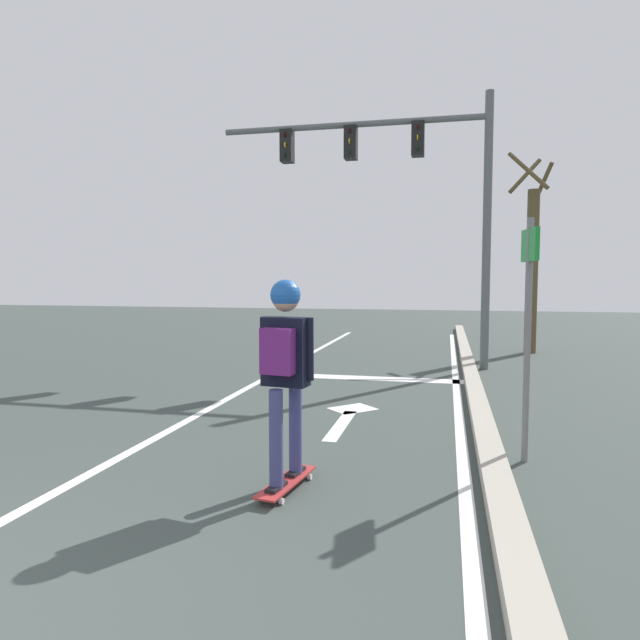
# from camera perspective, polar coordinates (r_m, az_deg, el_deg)

# --- Properties ---
(lane_line_center) EXTENTS (0.12, 20.00, 0.01)m
(lane_line_center) POSITION_cam_1_polar(r_m,az_deg,el_deg) (8.42, -8.77, -7.61)
(lane_line_center) COLOR silver
(lane_line_center) RESTS_ON ground
(lane_line_curbside) EXTENTS (0.12, 20.00, 0.01)m
(lane_line_curbside) POSITION_cam_1_polar(r_m,az_deg,el_deg) (7.85, 13.99, -8.55)
(lane_line_curbside) COLOR silver
(lane_line_curbside) RESTS_ON ground
(stop_bar) EXTENTS (3.38, 0.40, 0.01)m
(stop_bar) POSITION_cam_1_polar(r_m,az_deg,el_deg) (9.75, 4.65, -5.95)
(stop_bar) COLOR silver
(stop_bar) RESTS_ON ground
(lane_arrow_stem) EXTENTS (0.16, 1.40, 0.01)m
(lane_arrow_stem) POSITION_cam_1_polar(r_m,az_deg,el_deg) (6.68, 2.15, -10.70)
(lane_arrow_stem) COLOR silver
(lane_arrow_stem) RESTS_ON ground
(lane_arrow_head) EXTENTS (0.71, 0.71, 0.01)m
(lane_arrow_head) POSITION_cam_1_polar(r_m,az_deg,el_deg) (7.49, 3.38, -9.06)
(lane_arrow_head) COLOR silver
(lane_arrow_head) RESTS_ON ground
(curb_strip) EXTENTS (0.24, 24.00, 0.14)m
(curb_strip) POSITION_cam_1_polar(r_m,az_deg,el_deg) (7.85, 15.84, -8.09)
(curb_strip) COLOR #A39C8D
(curb_strip) RESTS_ON ground
(skateboard) EXTENTS (0.31, 0.85, 0.08)m
(skateboard) POSITION_cam_1_polar(r_m,az_deg,el_deg) (4.73, -3.48, -16.27)
(skateboard) COLOR #AB2C2C
(skateboard) RESTS_ON ground
(skater) EXTENTS (0.45, 0.62, 1.64)m
(skater) POSITION_cam_1_polar(r_m,az_deg,el_deg) (4.46, -3.63, -3.62)
(skater) COLOR #3B3E74
(skater) RESTS_ON skateboard
(traffic_signal_mast) EXTENTS (5.30, 0.34, 5.21)m
(traffic_signal_mast) POSITION_cam_1_polar(r_m,az_deg,el_deg) (11.23, 8.51, 14.68)
(traffic_signal_mast) COLOR #585E5F
(traffic_signal_mast) RESTS_ON ground
(street_sign_post) EXTENTS (0.10, 0.44, 2.28)m
(street_sign_post) POSITION_cam_1_polar(r_m,az_deg,el_deg) (5.49, 20.60, 1.54)
(street_sign_post) COLOR slate
(street_sign_post) RESTS_ON ground
(roadside_tree) EXTENTS (1.05, 1.13, 4.65)m
(roadside_tree) POSITION_cam_1_polar(r_m,az_deg,el_deg) (13.83, 20.89, 5.52)
(roadside_tree) COLOR brown
(roadside_tree) RESTS_ON ground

